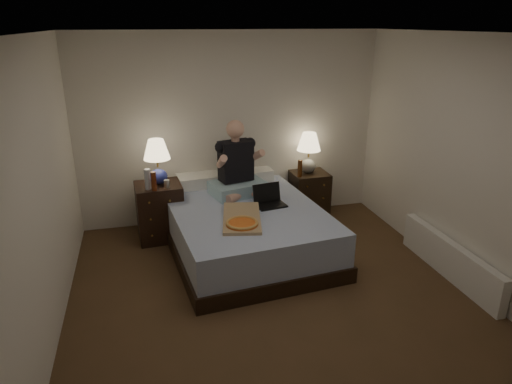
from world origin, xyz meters
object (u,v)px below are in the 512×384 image
object	(u,v)px
lamp_right	(309,153)
water_bottle	(148,179)
beer_bottle_right	(300,168)
radiator	(450,259)
nightstand_right	(309,194)
beer_bottle_left	(154,181)
nightstand_left	(160,212)
bed	(245,228)
person	(237,158)
soda_can	(167,184)
lamp_left	(157,162)
pizza_box	(242,224)
laptop	(271,196)

from	to	relation	value
lamp_right	water_bottle	bearing A→B (deg)	-170.07
beer_bottle_right	radiator	xyz separation A→B (m)	(1.07, -1.83, -0.55)
nightstand_right	beer_bottle_left	bearing A→B (deg)	-169.80
nightstand_left	radiator	xyz separation A→B (m)	(2.95, -1.72, -0.16)
bed	person	bearing A→B (deg)	82.36
radiator	nightstand_right	bearing A→B (deg)	114.28
nightstand_right	radiator	size ratio (longest dim) A/B	0.39
nightstand_left	soda_can	xyz separation A→B (m)	(0.10, -0.14, 0.41)
bed	water_bottle	size ratio (longest dim) A/B	8.87
lamp_right	soda_can	bearing A→B (deg)	-168.81
radiator	bed	bearing A→B (deg)	149.76
nightstand_left	lamp_left	bearing A→B (deg)	48.57
bed	pizza_box	world-z (taller)	pizza_box
lamp_right	beer_bottle_right	distance (m)	0.27
nightstand_left	soda_can	world-z (taller)	soda_can
nightstand_right	beer_bottle_left	world-z (taller)	beer_bottle_left
soda_can	nightstand_left	bearing A→B (deg)	125.85
nightstand_left	laptop	size ratio (longest dim) A/B	2.11
laptop	water_bottle	bearing A→B (deg)	151.39
laptop	pizza_box	distance (m)	0.68
beer_bottle_right	person	size ratio (longest dim) A/B	0.25
lamp_right	water_bottle	world-z (taller)	lamp_right
lamp_left	laptop	size ratio (longest dim) A/B	1.65
nightstand_left	water_bottle	size ratio (longest dim) A/B	2.87
lamp_left	soda_can	world-z (taller)	lamp_left
beer_bottle_right	laptop	xyz separation A→B (m)	(-0.62, -0.73, -0.07)
soda_can	nightstand_right	bearing A→B (deg)	10.47
nightstand_left	radiator	bearing A→B (deg)	-34.06
bed	laptop	size ratio (longest dim) A/B	6.52
lamp_right	pizza_box	world-z (taller)	lamp_right
nightstand_right	person	world-z (taller)	person
lamp_left	water_bottle	bearing A→B (deg)	-129.49
lamp_right	beer_bottle_right	size ratio (longest dim) A/B	2.43
nightstand_left	pizza_box	xyz separation A→B (m)	(0.80, -1.13, 0.24)
radiator	soda_can	bearing A→B (deg)	150.93
laptop	radiator	xyz separation A→B (m)	(1.68, -1.10, -0.47)
beer_bottle_left	beer_bottle_right	xyz separation A→B (m)	(1.92, 0.30, -0.09)
bed	soda_can	distance (m)	1.07
beer_bottle_left	laptop	distance (m)	1.39
bed	beer_bottle_left	world-z (taller)	beer_bottle_left
beer_bottle_left	radiator	xyz separation A→B (m)	(2.99, -1.53, -0.63)
bed	radiator	world-z (taller)	bed
bed	lamp_left	xyz separation A→B (m)	(-0.94, 0.59, 0.72)
radiator	lamp_right	bearing A→B (deg)	114.65
soda_can	lamp_right	bearing A→B (deg)	11.19
nightstand_right	radiator	xyz separation A→B (m)	(0.88, -1.94, -0.12)
laptop	pizza_box	xyz separation A→B (m)	(-0.46, -0.50, -0.08)
soda_can	beer_bottle_right	bearing A→B (deg)	8.02
nightstand_left	person	size ratio (longest dim) A/B	0.77
pizza_box	water_bottle	bearing A→B (deg)	144.49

